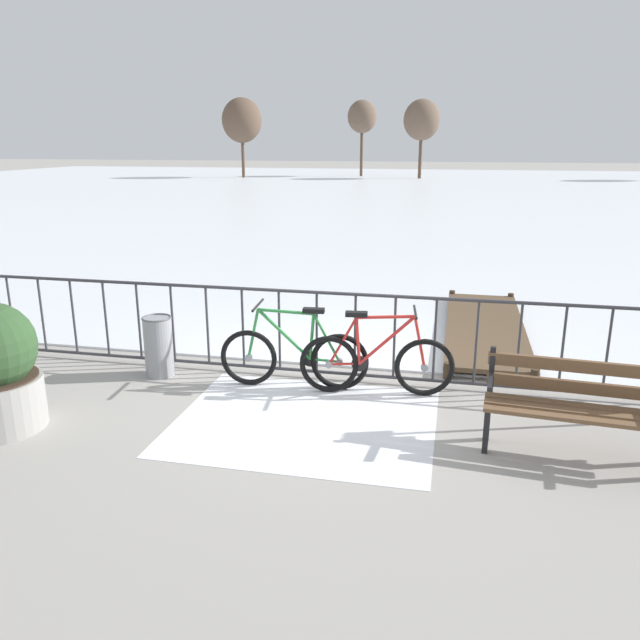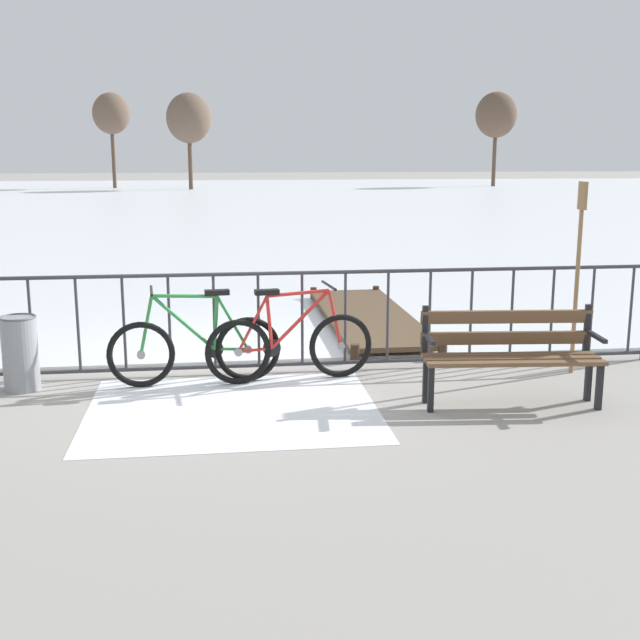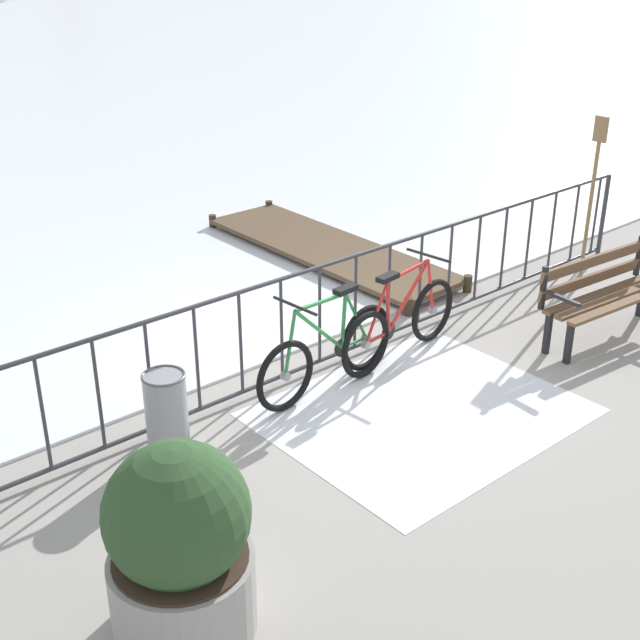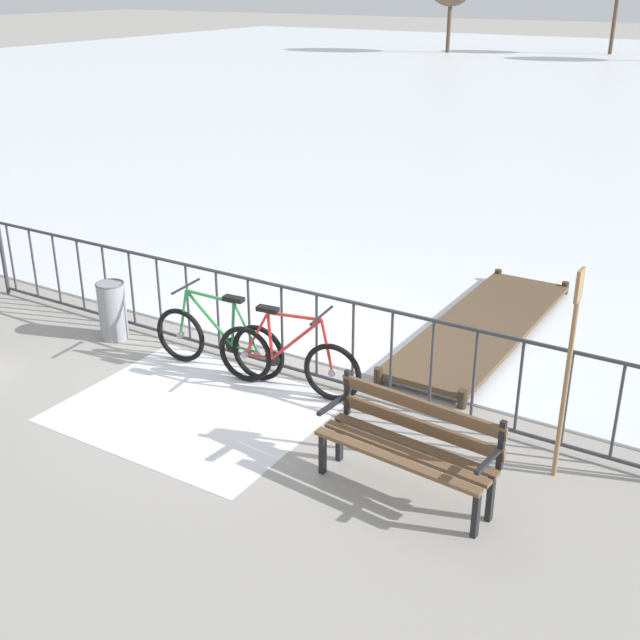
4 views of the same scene
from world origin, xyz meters
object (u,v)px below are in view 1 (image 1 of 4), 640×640
at_px(bicycle_second, 376,363).
at_px(trash_bin, 159,346).
at_px(bicycle_near_railing, 294,357).
at_px(park_bench, 578,400).

distance_m(bicycle_second, trash_bin, 2.62).
height_order(bicycle_second, trash_bin, bicycle_second).
bearing_deg(trash_bin, bicycle_near_railing, -0.70).
distance_m(bicycle_near_railing, bicycle_second, 0.94).
bearing_deg(trash_bin, park_bench, -12.50).
distance_m(park_bench, trash_bin, 4.65).
relative_size(bicycle_near_railing, trash_bin, 2.33).
relative_size(bicycle_near_railing, park_bench, 1.05).
height_order(park_bench, trash_bin, park_bench).
relative_size(bicycle_second, park_bench, 1.04).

